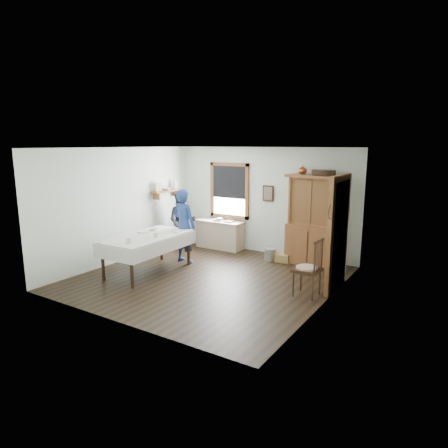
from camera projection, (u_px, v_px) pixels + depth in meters
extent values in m
cube|color=black|center=(208.00, 278.00, 8.40)|extent=(5.00, 5.00, 0.01)
cube|color=beige|center=(207.00, 148.00, 7.87)|extent=(5.00, 5.00, 0.01)
cube|color=silver|center=(263.00, 201.00, 10.20)|extent=(5.00, 0.01, 2.70)
cube|color=silver|center=(114.00, 240.00, 6.07)|extent=(5.00, 0.01, 2.70)
cube|color=silver|center=(121.00, 205.00, 9.45)|extent=(0.01, 5.00, 2.70)
cube|color=silver|center=(328.00, 229.00, 6.82)|extent=(0.01, 5.00, 2.70)
cube|color=white|center=(230.00, 190.00, 10.67)|extent=(1.00, 0.02, 1.30)
cube|color=brown|center=(229.00, 164.00, 10.52)|extent=(1.18, 0.06, 0.09)
cube|color=brown|center=(229.00, 216.00, 10.79)|extent=(1.18, 0.06, 0.09)
cube|color=brown|center=(212.00, 189.00, 10.94)|extent=(0.09, 0.06, 1.48)
cube|color=brown|center=(247.00, 192.00, 10.37)|extent=(0.09, 0.06, 1.48)
cube|color=black|center=(229.00, 182.00, 10.59)|extent=(0.98, 0.03, 0.85)
cube|color=#433730|center=(340.00, 236.00, 7.60)|extent=(0.03, 0.90, 2.10)
cube|color=brown|center=(330.00, 241.00, 7.19)|extent=(0.08, 0.12, 2.10)
cube|color=brown|center=(346.00, 231.00, 8.03)|extent=(0.08, 0.12, 2.10)
cube|color=brown|center=(341.00, 178.00, 7.39)|extent=(0.08, 1.14, 0.12)
cube|color=brown|center=(166.00, 191.00, 10.58)|extent=(0.24, 1.00, 0.04)
cube|color=brown|center=(156.00, 196.00, 10.27)|extent=(0.22, 0.03, 0.18)
cube|color=brown|center=(176.00, 193.00, 10.93)|extent=(0.22, 0.03, 0.18)
cube|color=#C4B188|center=(159.00, 187.00, 10.31)|extent=(0.03, 0.22, 0.24)
cylinder|color=silver|center=(175.00, 185.00, 10.84)|extent=(0.12, 0.12, 0.22)
cube|color=black|center=(268.00, 193.00, 10.05)|extent=(0.30, 0.04, 0.40)
torus|color=black|center=(331.00, 205.00, 7.02)|extent=(0.01, 0.27, 0.27)
cube|color=#C4B188|center=(220.00, 234.00, 10.76)|extent=(1.32, 0.51, 0.75)
cube|color=brown|center=(313.00, 220.00, 9.18)|extent=(1.27, 0.68, 2.09)
cube|color=silver|center=(148.00, 254.00, 8.72)|extent=(1.14, 2.09, 0.83)
cube|color=black|center=(307.00, 267.00, 7.34)|extent=(0.53, 0.53, 1.10)
cube|color=#A1A5A9|center=(270.00, 254.00, 9.66)|extent=(0.35, 0.35, 0.29)
cube|color=#AB8D4D|center=(282.00, 258.00, 9.54)|extent=(0.36, 0.29, 0.19)
imported|color=navy|center=(184.00, 229.00, 9.40)|extent=(0.63, 0.45, 1.63)
imported|color=black|center=(182.00, 223.00, 10.56)|extent=(0.86, 0.78, 1.42)
imported|color=silver|center=(128.00, 241.00, 7.95)|extent=(0.13, 0.13, 0.09)
imported|color=silver|center=(156.00, 235.00, 8.44)|extent=(0.12, 0.12, 0.09)
imported|color=silver|center=(153.00, 229.00, 9.15)|extent=(0.25, 0.25, 0.05)
imported|color=#73604C|center=(226.00, 221.00, 10.58)|extent=(0.20, 0.26, 0.02)
imported|color=silver|center=(217.00, 220.00, 10.67)|extent=(0.19, 0.19, 0.06)
imported|color=silver|center=(168.00, 189.00, 10.61)|extent=(0.22, 0.22, 0.05)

